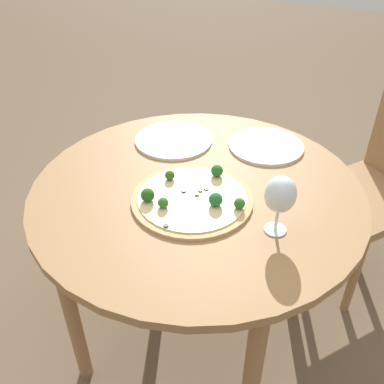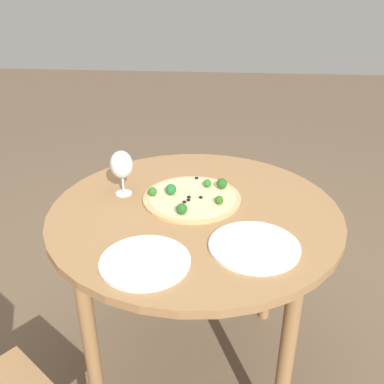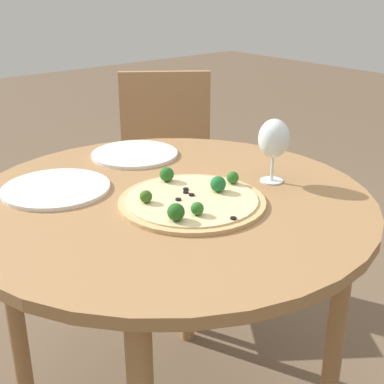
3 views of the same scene
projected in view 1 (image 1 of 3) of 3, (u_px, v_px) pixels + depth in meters
ground_plane at (196, 338)px, 1.75m from camera, size 12.00×12.00×0.00m
dining_table at (197, 211)px, 1.36m from camera, size 1.01×1.01×0.76m
chair at (382, 182)px, 1.79m from camera, size 0.56×0.56×0.90m
pizza at (192, 197)px, 1.24m from camera, size 0.35×0.35×0.05m
wine_glass at (280, 195)px, 1.07m from camera, size 0.08×0.08×0.17m
plate_near at (174, 140)px, 1.53m from camera, size 0.27×0.27×0.01m
plate_far at (266, 146)px, 1.49m from camera, size 0.26×0.26×0.01m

